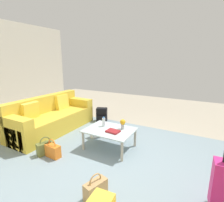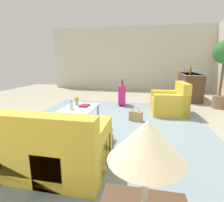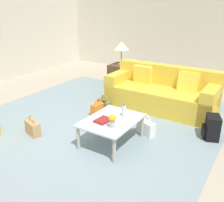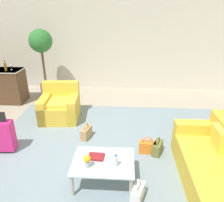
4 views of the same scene
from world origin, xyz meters
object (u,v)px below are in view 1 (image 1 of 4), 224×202
flower_vase (123,123)px  backpack_black (102,115)px  handbag_orange (53,150)px  coffee_table_book (113,131)px  water_bottle (104,122)px  handbag_white (97,131)px  couch (51,119)px  coffee_table (110,132)px  handbag_tan (96,189)px  handbag_olive (46,148)px

flower_vase → backpack_black: 1.70m
handbag_orange → coffee_table_book: bearing=-140.6°
water_bottle → handbag_white: 0.56m
coffee_table_book → backpack_black: (1.12, -1.37, -0.23)m
couch → coffee_table: (-1.79, 0.10, 0.05)m
coffee_table → handbag_white: 0.67m
couch → coffee_table_book: (-1.91, 0.18, 0.12)m
handbag_white → handbag_tan: 1.90m
handbag_white → handbag_olive: size_ratio=1.00×
coffee_table_book → backpack_black: size_ratio=0.62×
handbag_orange → handbag_olive: bearing=-2.3°
flower_vase → handbag_tan: flower_vase is taller
coffee_table → handbag_olive: 1.28m
backpack_black → coffee_table_book: bearing=129.2°
coffee_table_book → flower_vase: flower_vase is taller
handbag_orange → flower_vase: bearing=-135.8°
coffee_table_book → backpack_black: coffee_table_book is taller
flower_vase → handbag_tan: size_ratio=0.57×
handbag_tan → coffee_table: bearing=-68.4°
water_bottle → coffee_table_book: 0.38m
coffee_table → handbag_olive: size_ratio=2.69×
handbag_white → handbag_tan: size_ratio=1.00×
handbag_tan → backpack_black: size_ratio=0.89×
coffee_table → handbag_orange: bearing=46.5°
coffee_table_book → backpack_black: bearing=-46.5°
handbag_olive → handbag_tan: size_ratio=1.00×
coffee_table → handbag_orange: size_ratio=2.69×
flower_vase → handbag_orange: size_ratio=0.57×
coffee_table → water_bottle: (0.20, -0.10, 0.14)m
couch → flower_vase: bearing=-178.6°
coffee_table → backpack_black: 1.64m
flower_vase → handbag_tan: bearing=101.1°
handbag_white → coffee_table_book: bearing=147.4°
couch → water_bottle: bearing=180.0°
couch → backpack_black: bearing=-123.7°
coffee_table_book → handbag_tan: (-0.38, 1.18, -0.29)m
handbag_orange → handbag_olive: same height
coffee_table → handbag_tan: size_ratio=2.69×
coffee_table → water_bottle: 0.27m
handbag_tan → coffee_table_book: bearing=-72.2°
flower_vase → handbag_olive: bearing=38.8°
water_bottle → handbag_orange: size_ratio=0.57×
handbag_olive → handbag_tan: bearing=162.7°
flower_vase → handbag_orange: (0.99, 0.96, -0.40)m
water_bottle → handbag_orange: water_bottle is taller
couch → handbag_orange: 1.38m
water_bottle → coffee_table_book: bearing=150.6°
flower_vase → backpack_black: size_ratio=0.51×
water_bottle → handbag_tan: water_bottle is taller
handbag_white → handbag_tan: (-1.03, 1.60, 0.00)m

